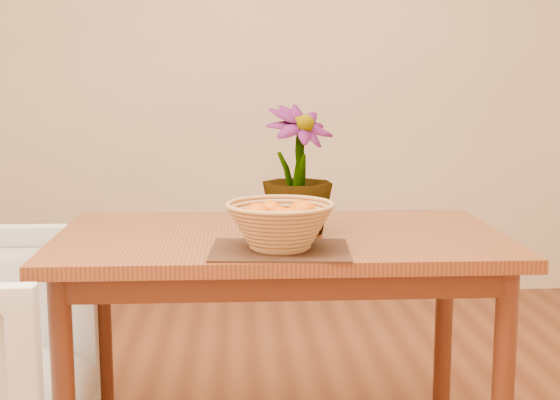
{
  "coord_description": "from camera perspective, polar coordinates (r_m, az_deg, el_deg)",
  "views": [
    {
      "loc": [
        -0.14,
        -2.09,
        1.24
      ],
      "look_at": [
        -0.01,
        0.09,
        0.89
      ],
      "focal_mm": 50.0,
      "sensor_mm": 36.0,
      "label": 1
    }
  ],
  "objects": [
    {
      "name": "orange_pile",
      "position": [
        2.19,
        0.0,
        -1.25
      ],
      "size": [
        0.21,
        0.21,
        0.08
      ],
      "rotation": [
        0.0,
        0.0,
        -0.27
      ],
      "color": "#E56003",
      "rests_on": "wicker_basket"
    },
    {
      "name": "wall_back",
      "position": [
        4.35,
        -1.47,
        10.56
      ],
      "size": [
        4.0,
        0.02,
        2.7
      ],
      "primitive_type": "cube",
      "color": "#F7E2BC",
      "rests_on": "floor"
    },
    {
      "name": "wicker_basket",
      "position": [
        2.19,
        0.0,
        -2.02
      ],
      "size": [
        0.31,
        0.31,
        0.13
      ],
      "color": "#BF7F4F",
      "rests_on": "placemat"
    },
    {
      "name": "table",
      "position": [
        2.47,
        0.03,
        -4.46
      ],
      "size": [
        1.4,
        0.8,
        0.75
      ],
      "color": "brown",
      "rests_on": "floor"
    },
    {
      "name": "potted_plant",
      "position": [
        2.42,
        1.27,
        2.22
      ],
      "size": [
        0.31,
        0.31,
        0.4
      ],
      "primitive_type": "imported",
      "rotation": [
        0.0,
        0.0,
        0.6
      ],
      "color": "#174714",
      "rests_on": "table"
    },
    {
      "name": "placemat",
      "position": [
        2.21,
        0.0,
        -3.68
      ],
      "size": [
        0.41,
        0.32,
        0.01
      ],
      "primitive_type": "cube",
      "rotation": [
        0.0,
        0.0,
        -0.07
      ],
      "color": "#361E13",
      "rests_on": "table"
    }
  ]
}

